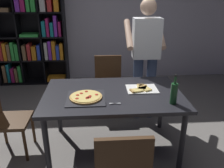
# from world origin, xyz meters

# --- Properties ---
(ground_plane) EXTENTS (12.00, 12.00, 0.00)m
(ground_plane) POSITION_xyz_m (0.00, 0.00, 0.00)
(ground_plane) COLOR gray
(back_wall) EXTENTS (6.40, 0.10, 2.80)m
(back_wall) POSITION_xyz_m (0.00, 2.60, 1.40)
(back_wall) COLOR #BCB7C6
(back_wall) RESTS_ON ground_plane
(dining_table) EXTENTS (1.58, 0.99, 0.75)m
(dining_table) POSITION_xyz_m (0.00, 0.00, 0.68)
(dining_table) COLOR #232328
(dining_table) RESTS_ON ground_plane
(chair_far_side) EXTENTS (0.42, 0.42, 0.90)m
(chair_far_side) POSITION_xyz_m (0.00, 0.98, 0.51)
(chair_far_side) COLOR #472D19
(chair_far_side) RESTS_ON ground_plane
(chair_left_end) EXTENTS (0.42, 0.42, 0.90)m
(chair_left_end) POSITION_xyz_m (-1.27, 0.00, 0.51)
(chair_left_end) COLOR #472D19
(chair_left_end) RESTS_ON ground_plane
(bookshelf) EXTENTS (1.40, 0.35, 1.95)m
(bookshelf) POSITION_xyz_m (-1.46, 2.38, 0.96)
(bookshelf) COLOR black
(bookshelf) RESTS_ON ground_plane
(person_serving_pizza) EXTENTS (0.55, 0.54, 1.75)m
(person_serving_pizza) POSITION_xyz_m (0.52, 0.76, 1.00)
(person_serving_pizza) COLOR #38476B
(person_serving_pizza) RESTS_ON ground_plane
(pepperoni_pizza_on_tray) EXTENTS (0.41, 0.41, 0.04)m
(pepperoni_pizza_on_tray) POSITION_xyz_m (-0.30, -0.13, 0.77)
(pepperoni_pizza_on_tray) COLOR #2D2D33
(pepperoni_pizza_on_tray) RESTS_ON dining_table
(pizza_slices_on_towel) EXTENTS (0.36, 0.28, 0.03)m
(pizza_slices_on_towel) POSITION_xyz_m (0.34, 0.08, 0.76)
(pizza_slices_on_towel) COLOR white
(pizza_slices_on_towel) RESTS_ON dining_table
(wine_bottle) EXTENTS (0.07, 0.07, 0.32)m
(wine_bottle) POSITION_xyz_m (0.60, -0.30, 0.87)
(wine_bottle) COLOR #194723
(wine_bottle) RESTS_ON dining_table
(kitchen_scissors) EXTENTS (0.19, 0.08, 0.01)m
(kitchen_scissors) POSITION_xyz_m (-0.07, -0.28, 0.76)
(kitchen_scissors) COLOR silver
(kitchen_scissors) RESTS_ON dining_table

